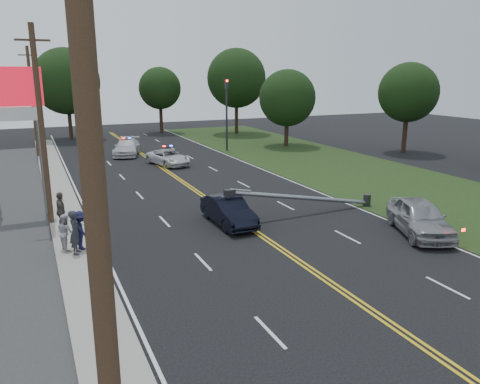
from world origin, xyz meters
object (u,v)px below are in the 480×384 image
bystander_c (81,230)px  bystander_d (61,211)px  waiting_sedan (420,217)px  bystander_a (75,232)px  bystander_b (66,232)px  traffic_signal (227,109)px  fallen_streetlight (311,198)px  utility_pole_mid (42,127)px  emergency_b (127,147)px  utility_pole_near (103,301)px  emergency_a (168,157)px  utility_pole_far (33,102)px  crashed_sedan (228,211)px  pylon_sign (11,106)px

bystander_c → bystander_d: bystander_d is taller
waiting_sedan → bystander_a: 16.09m
bystander_b → bystander_c: bystander_c is taller
traffic_signal → bystander_b: traffic_signal is taller
fallen_streetlight → bystander_b: 12.98m
fallen_streetlight → traffic_signal: bearing=79.4°
fallen_streetlight → bystander_b: size_ratio=5.78×
utility_pole_mid → bystander_d: (0.44, -1.58, -4.00)m
emergency_b → bystander_b: bearing=-88.5°
traffic_signal → utility_pole_near: bearing=-114.7°
traffic_signal → emergency_a: size_ratio=1.52×
traffic_signal → bystander_c: (-16.45, -22.66, -3.22)m
traffic_signal → utility_pole_mid: (-17.50, -18.00, 0.88)m
emergency_b → bystander_a: 25.63m
fallen_streetlight → bystander_b: fallen_streetlight is taller
bystander_a → bystander_b: 0.78m
traffic_signal → utility_pole_far: utility_pole_far is taller
utility_pole_far → waiting_sedan: (16.37, -31.04, -4.23)m
crashed_sedan → emergency_b: bearing=90.9°
emergency_b → bystander_a: size_ratio=2.76×
waiting_sedan → bystander_d: (-15.93, 7.47, 0.23)m
utility_pole_far → bystander_d: (0.44, -23.58, -4.00)m
utility_pole_far → crashed_sedan: bearing=-71.9°
waiting_sedan → pylon_sign: bearing=171.3°
utility_pole_near → bystander_c: (1.05, 15.33, -4.09)m
pylon_sign → bystander_b: bearing=-75.1°
traffic_signal → bystander_b: 28.40m
pylon_sign → emergency_a: (11.32, 11.18, -5.35)m
utility_pole_near → utility_pole_far: 42.00m
bystander_c → waiting_sedan: bearing=-121.5°
bystander_b → bystander_d: bearing=-16.1°
bystander_c → bystander_d: (-0.61, 3.09, 0.10)m
utility_pole_near → bystander_d: utility_pole_near is taller
traffic_signal → bystander_b: size_ratio=4.35×
fallen_streetlight → crashed_sedan: size_ratio=2.12×
utility_pole_near → bystander_a: (0.77, 14.87, -4.00)m
bystander_a → bystander_b: bystander_a is taller
utility_pole_mid → utility_pole_far: size_ratio=1.00×
bystander_b → bystander_d: (0.02, 2.88, 0.16)m
utility_pole_far → emergency_b: 9.24m
utility_pole_near → utility_pole_mid: bearing=90.0°
utility_pole_near → bystander_a: size_ratio=5.19×
waiting_sedan → fallen_streetlight: bearing=143.9°
utility_pole_mid → emergency_a: utility_pole_mid is taller
bystander_c → pylon_sign: bearing=3.8°
pylon_sign → fallen_streetlight: bearing=-22.2°
utility_pole_mid → utility_pole_near: bearing=-90.0°
utility_pole_far → crashed_sedan: utility_pole_far is taller
pylon_sign → waiting_sedan: bearing=-32.0°
fallen_streetlight → crashed_sedan: fallen_streetlight is taller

